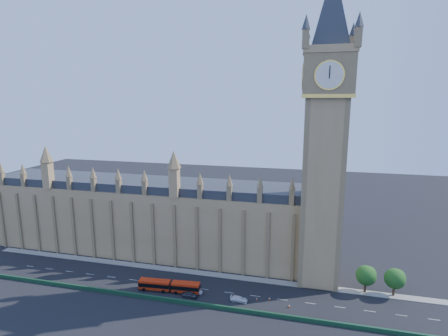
% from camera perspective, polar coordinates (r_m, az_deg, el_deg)
% --- Properties ---
extents(ground, '(400.00, 400.00, 0.00)m').
position_cam_1_polar(ground, '(115.30, -5.30, -18.86)').
color(ground, black).
rests_on(ground, ground).
extents(palace_westminster, '(120.00, 20.00, 28.00)m').
position_cam_1_polar(palace_westminster, '(137.18, -12.38, -7.72)').
color(palace_westminster, '#A68350').
rests_on(palace_westminster, ground).
extents(elizabeth_tower, '(20.59, 20.59, 105.00)m').
position_cam_1_polar(elizabeth_tower, '(108.35, 16.37, 9.10)').
color(elizabeth_tower, '#A68350').
rests_on(elizabeth_tower, ground).
extents(bridge_parapet, '(160.00, 0.60, 1.20)m').
position_cam_1_polar(bridge_parapet, '(107.76, -6.97, -20.86)').
color(bridge_parapet, '#1E4C2D').
rests_on(bridge_parapet, ground).
extents(kerb_north, '(160.00, 3.00, 0.16)m').
position_cam_1_polar(kerb_north, '(123.15, -3.81, -16.72)').
color(kerb_north, gray).
rests_on(kerb_north, ground).
extents(tree_east_near, '(6.00, 6.00, 8.50)m').
position_cam_1_polar(tree_east_near, '(117.98, 22.29, -15.86)').
color(tree_east_near, '#382619').
rests_on(tree_east_near, ground).
extents(tree_east_far, '(6.00, 6.00, 8.50)m').
position_cam_1_polar(tree_east_far, '(119.52, 26.23, -15.83)').
color(tree_east_far, '#382619').
rests_on(tree_east_far, ground).
extents(red_bus, '(19.10, 4.33, 3.22)m').
position_cam_1_polar(red_bus, '(113.46, -8.92, -18.51)').
color(red_bus, red).
rests_on(red_bus, ground).
extents(car_grey, '(4.73, 2.06, 1.59)m').
position_cam_1_polar(car_grey, '(110.28, -5.62, -19.90)').
color(car_grey, '#3A3C41').
rests_on(car_grey, ground).
extents(car_silver, '(4.52, 1.63, 1.48)m').
position_cam_1_polar(car_silver, '(111.97, -4.80, -19.40)').
color(car_silver, '#B0B3B8').
rests_on(car_silver, ground).
extents(car_white, '(5.13, 2.21, 1.47)m').
position_cam_1_polar(car_white, '(108.06, 2.46, -20.60)').
color(car_white, white).
rests_on(car_white, ground).
extents(cone_a, '(0.52, 0.52, 0.80)m').
position_cam_1_polar(cone_a, '(110.25, 1.70, -20.10)').
color(cone_a, black).
rests_on(cone_a, ground).
extents(cone_b, '(0.57, 0.57, 0.78)m').
position_cam_1_polar(cone_b, '(109.69, 7.43, -20.38)').
color(cone_b, black).
rests_on(cone_b, ground).
extents(cone_c, '(0.51, 0.51, 0.70)m').
position_cam_1_polar(cone_c, '(109.18, 5.35, -20.52)').
color(cone_c, black).
rests_on(cone_c, ground).
extents(cone_d, '(0.54, 0.54, 0.76)m').
position_cam_1_polar(cone_d, '(107.32, 10.60, -21.27)').
color(cone_d, black).
rests_on(cone_d, ground).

